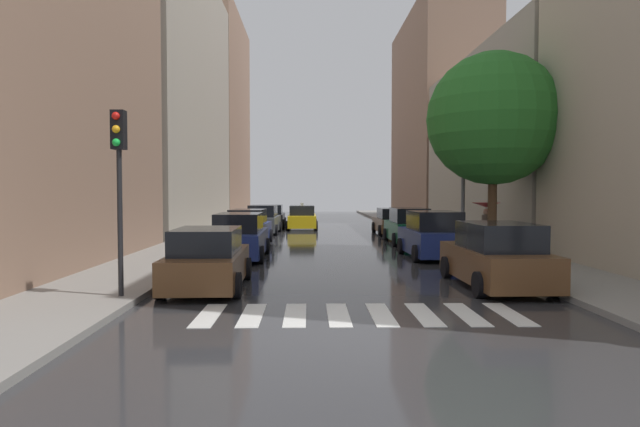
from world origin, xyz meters
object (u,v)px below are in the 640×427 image
Objects in this scene: parked_car_left_second at (240,237)px; parked_car_right_nearest at (496,257)px; parked_car_right_second at (433,236)px; street_tree_right at (493,119)px; lamp_post_right at (463,158)px; parked_car_left_fifth at (270,217)px; pedestrian_foreground at (486,213)px; traffic_light_left_corner at (119,161)px; parked_car_left_fourth at (263,220)px; parked_car_right_fourth at (393,222)px; parked_car_right_third at (409,227)px; parked_car_left_nearest at (208,260)px; parked_car_left_third at (248,228)px; taxi_midroad at (302,218)px.

parked_car_left_second is 10.07m from parked_car_right_nearest.
parked_car_right_nearest is 1.08× the size of parked_car_right_second.
street_tree_right reaches higher than lamp_post_right.
parked_car_left_fifth is 19.44m from pedestrian_foreground.
street_tree_right reaches higher than traffic_light_left_corner.
parked_car_left_second is at bearing 89.05° from parked_car_right_second.
parked_car_left_fourth is 7.84m from parked_car_right_fourth.
parked_car_left_fourth is 14.44m from parked_car_right_second.
parked_car_right_third is 4.83m from pedestrian_foreground.
parked_car_right_nearest is 9.47m from lamp_post_right.
pedestrian_foreground is at bearing -147.28° from parked_car_right_third.
parked_car_left_fourth reaches higher than parked_car_right_fourth.
traffic_light_left_corner reaches higher than parked_car_right_nearest.
parked_car_right_second reaches higher than parked_car_left_fifth.
parked_car_left_third is (-0.25, 12.15, 0.04)m from parked_car_left_nearest.
parked_car_right_second reaches higher than parked_car_right_nearest.
parked_car_right_fourth is at bearing -24.15° from parked_car_left_nearest.
parked_car_right_second is (7.52, 6.67, 0.08)m from parked_car_left_nearest.
parked_car_right_third is at bearing 178.65° from parked_car_right_fourth.
parked_car_right_nearest is 6.57m from parked_car_right_second.
parked_car_left_fourth is at bearing 1.15° from parked_car_left_third.
parked_car_left_third is at bearing 53.15° from parked_car_right_second.
parked_car_left_nearest is at bearing 156.94° from parked_car_right_fourth.
parked_car_left_nearest reaches higher than parked_car_right_fourth.
parked_car_left_fourth is (0.16, 6.79, 0.02)m from parked_car_left_third.
taxi_midroad reaches higher than parked_car_left_nearest.
parked_car_right_second is at bearing 145.47° from pedestrian_foreground.
parked_car_left_second is 0.60× the size of street_tree_right.
pedestrian_foreground reaches higher than parked_car_right_nearest.
lamp_post_right reaches higher than parked_car_right_nearest.
parked_car_left_fifth is 0.99× the size of taxi_midroad.
parked_car_left_fifth is 1.01× the size of parked_car_right_second.
parked_car_right_third reaches higher than parked_car_left_fourth.
street_tree_right is (-0.11, -1.10, 3.82)m from pedestrian_foreground.
taxi_midroad reaches higher than parked_car_right_fourth.
taxi_midroad is at bearing -10.57° from parked_car_left_third.
parked_car_right_fourth is at bearing -33.33° from parked_car_left_second.
parked_car_left_second is 14.13m from parked_car_right_fourth.
street_tree_right is at bearing -62.54° from lamp_post_right.
parked_car_right_second is at bearing 42.36° from traffic_light_left_corner.
parked_car_right_second reaches higher than parked_car_right_third.
parked_car_left_third is 10.59m from lamp_post_right.
parked_car_right_second reaches higher than parked_car_left_second.
lamp_post_right reaches higher than parked_car_left_fifth.
parked_car_left_second is 11.10m from street_tree_right.
pedestrian_foreground is 0.29× the size of lamp_post_right.
parked_car_left_nearest is at bearing 90.11° from parked_car_right_nearest.
parked_car_left_fourth is 20.89m from traffic_light_left_corner.
parked_car_right_third is (-0.11, 12.40, 0.01)m from parked_car_right_nearest.
parked_car_left_second is (0.02, 6.58, 0.06)m from parked_car_left_nearest.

